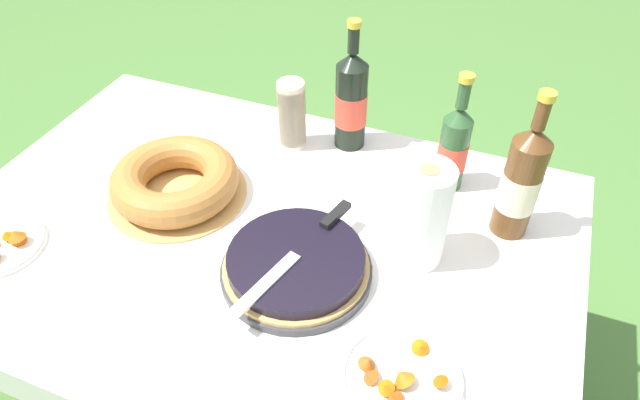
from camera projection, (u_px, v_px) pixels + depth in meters
name	position (u px, v px, depth m)	size (l,w,h in m)	color
ground_plane	(272.00, 389.00, 1.74)	(16.00, 16.00, 0.00)	#4C7A38
garden_table	(258.00, 253.00, 1.34)	(1.40, 0.96, 0.67)	#A87A47
tablecloth	(256.00, 237.00, 1.30)	(1.41, 0.97, 0.10)	white
berry_tart	(296.00, 265.00, 1.18)	(0.32, 0.32, 0.06)	#38383D
serving_knife	(305.00, 245.00, 1.17)	(0.12, 0.37, 0.01)	silver
bundt_cake	(175.00, 181.00, 1.35)	(0.33, 0.33, 0.09)	tan
cup_stack	(292.00, 115.00, 1.47)	(0.07, 0.07, 0.19)	beige
cider_bottle_green	(454.00, 147.00, 1.34)	(0.07, 0.07, 0.30)	#2D562D
cider_bottle_amber	(521.00, 182.00, 1.21)	(0.08, 0.08, 0.35)	brown
juice_bottle_red	(351.00, 101.00, 1.45)	(0.08, 0.08, 0.35)	black
snack_plate_near	(401.00, 377.00, 1.00)	(0.22, 0.22, 0.05)	white
paper_towel_roll	(422.00, 215.00, 1.16)	(0.11, 0.11, 0.24)	white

